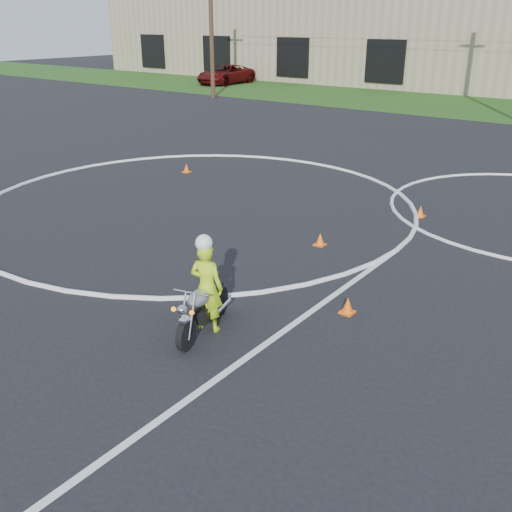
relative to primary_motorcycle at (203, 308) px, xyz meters
The scene contains 8 objects.
ground 5.45m from the primary_motorcycle, 155.41° to the left, with size 120.00×120.00×0.00m, color black.
grass_strip 29.68m from the primary_motorcycle, 99.59° to the left, with size 120.00×10.00×0.02m, color #1E4714.
course_markings 7.19m from the primary_motorcycle, 112.75° to the left, with size 19.05×19.05×0.12m.
primary_motorcycle is the anchor object (origin of this frame).
rider_primary_grp 0.40m from the primary_motorcycle, 94.93° to the left, with size 0.64×0.50×1.69m.
pickup_grp 39.41m from the primary_motorcycle, 129.20° to the left, with size 2.53×5.35×1.48m.
traffic_cones 5.47m from the primary_motorcycle, 99.33° to the left, with size 14.23×14.97×0.30m.
warehouse 48.23m from the primary_motorcycle, 118.50° to the left, with size 41.00×17.00×8.30m.
Camera 1 is at (10.59, -8.32, 4.78)m, focal length 40.00 mm.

